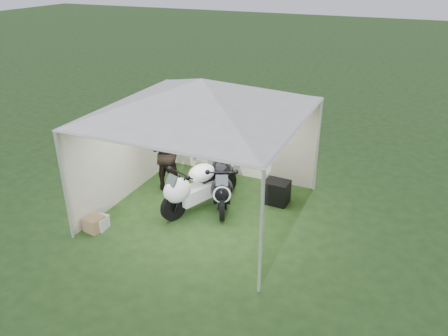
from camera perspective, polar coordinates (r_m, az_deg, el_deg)
The scene contains 11 objects.
ground at distance 9.85m, azimuth -2.55°, elevation -5.58°, with size 80.00×80.00×0.00m, color #233E18.
canopy_tent at distance 8.83m, azimuth -2.79°, elevation 8.98°, with size 5.66×5.66×3.00m.
motorcycle_white at distance 9.65m, azimuth -3.64°, elevation -2.28°, with size 1.08×2.06×1.07m.
motorcycle_black at distance 9.81m, azimuth -0.32°, elevation -1.74°, with size 1.15×2.01×1.06m.
paddock_stand at distance 10.88m, azimuth -0.37°, elevation -1.36°, with size 0.45×0.28×0.34m, color blue.
person_dark_jacket at distance 10.48m, azimuth -7.41°, elevation 2.10°, with size 0.93×0.73×1.92m, color black.
person_blue_jacket at distance 10.24m, azimuth -0.10°, elevation 1.67°, with size 0.69×0.45×1.89m, color slate.
equipment_box at distance 10.10m, azimuth 6.89°, elevation -3.13°, with size 0.55×0.44×0.55m, color black.
crate_0 at distance 9.56m, azimuth -16.21°, elevation -6.80°, with size 0.41×0.32×0.27m, color silver.
crate_1 at distance 9.49m, azimuth -16.58°, elevation -6.97°, with size 0.35×0.35×0.31m, color olive.
crate_2 at distance 9.53m, azimuth -16.45°, elevation -7.13°, with size 0.30×0.25×0.22m, color #B1B6BA.
Camera 1 is at (3.79, -7.54, 5.08)m, focal length 35.00 mm.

